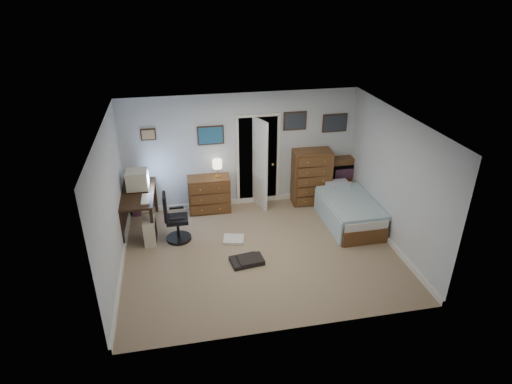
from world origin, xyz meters
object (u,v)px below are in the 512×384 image
tall_dresser (311,177)px  bed (348,210)px  computer_desk (133,201)px  office_chair (175,223)px  low_dresser (209,194)px

tall_dresser → bed: bearing=-61.3°
computer_desk → office_chair: office_chair is taller
computer_desk → office_chair: 0.99m
computer_desk → bed: size_ratio=0.78×
office_chair → bed: 3.52m
tall_dresser → bed: (0.48, -1.02, -0.33)m
computer_desk → tall_dresser: (3.81, 0.45, -0.01)m
office_chair → bed: (3.51, 0.00, -0.10)m
office_chair → low_dresser: bearing=54.2°
computer_desk → bed: 4.34m
bed → office_chair: bearing=179.7°
low_dresser → computer_desk: bearing=-160.9°
low_dresser → tall_dresser: bearing=1.3°
computer_desk → tall_dresser: size_ratio=1.16×
computer_desk → low_dresser: bearing=18.5°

